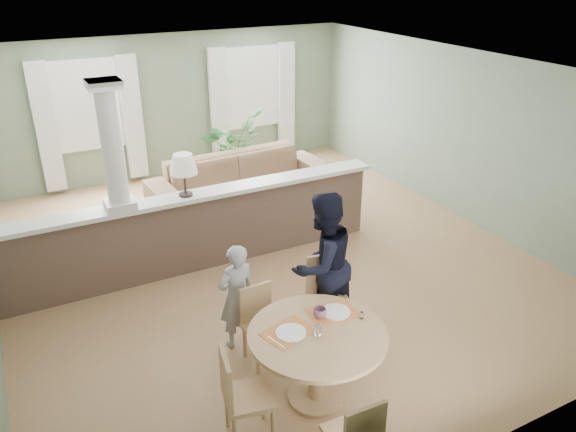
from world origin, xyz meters
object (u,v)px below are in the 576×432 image
man_person (322,265)px  sofa (243,184)px  chair_side (240,393)px  child_person (237,296)px  dining_table (317,346)px  chair_far_man (328,295)px  houseplant (232,147)px  chair_far_boy (261,321)px

man_person → sofa: bearing=-113.2°
chair_side → child_person: (0.51, 1.28, 0.10)m
dining_table → chair_far_man: chair_far_man is taller
dining_table → chair_side: bearing=-171.8°
houseplant → man_person: (-0.91, -4.82, 0.17)m
sofa → chair_far_boy: sofa is taller
houseplant → chair_far_boy: size_ratio=1.63×
chair_side → houseplant: bearing=-11.2°
dining_table → child_person: (-0.33, 1.16, -0.01)m
sofa → chair_side: (-2.05, -4.65, 0.06)m
dining_table → chair_far_boy: size_ratio=1.55×
chair_far_man → chair_side: size_ratio=1.07×
dining_table → chair_side: chair_side is taller
houseplant → chair_side: bearing=-111.9°
man_person → dining_table: bearing=43.1°
houseplant → chair_side: 6.38m
chair_far_man → chair_far_boy: bearing=-171.0°
chair_far_man → chair_side: chair_far_man is taller
child_person → man_person: man_person is taller
dining_table → chair_side: (-0.84, -0.12, -0.12)m
chair_far_man → man_person: (0.01, 0.16, 0.30)m
chair_far_man → chair_side: bearing=-137.4°
sofa → chair_side: 5.08m
sofa → chair_far_man: 3.76m
dining_table → man_person: size_ratio=0.77×
dining_table → chair_far_boy: bearing=104.0°
houseplant → man_person: size_ratio=0.81×
chair_far_boy → chair_far_man: chair_far_man is taller
chair_far_boy → child_person: (-0.13, 0.33, 0.15)m
sofa → chair_far_boy: (-1.41, -3.70, 0.01)m
chair_far_man → man_person: bearing=96.3°
chair_far_boy → chair_far_man: 0.83m
dining_table → man_person: man_person is taller
houseplant → child_person: size_ratio=1.11×
sofa → child_person: 3.71m
houseplant → child_person: (-1.87, -4.63, -0.07)m
chair_far_boy → dining_table: bearing=-78.7°
child_person → chair_far_boy: bearing=102.4°
sofa → chair_far_boy: size_ratio=3.66×
dining_table → chair_far_boy: 0.87m
sofa → man_person: bearing=-101.8°
chair_far_boy → sofa: bearing=66.4°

